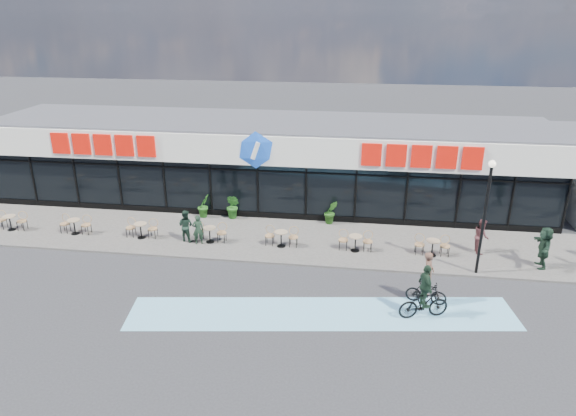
{
  "coord_description": "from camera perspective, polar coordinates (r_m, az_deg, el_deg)",
  "views": [
    {
      "loc": [
        5.01,
        -17.47,
        10.37
      ],
      "look_at": [
        2.06,
        3.5,
        2.08
      ],
      "focal_mm": 32.0,
      "sensor_mm": 36.0,
      "label": 1
    }
  ],
  "objects": [
    {
      "name": "bistro_set_4",
      "position": [
        23.61,
        -0.73,
        -3.18
      ],
      "size": [
        1.54,
        0.62,
        0.9
      ],
      "color": "tan",
      "rests_on": "sidewalk"
    },
    {
      "name": "pedestrian_a",
      "position": [
        24.06,
        26.56,
        -3.92
      ],
      "size": [
        0.69,
        1.73,
        1.82
      ],
      "primitive_type": "imported",
      "rotation": [
        0.0,
        0.0,
        -1.66
      ],
      "color": "#1B3122",
      "rests_on": "sidewalk"
    },
    {
      "name": "bistro_set_6",
      "position": [
        23.64,
        15.73,
        -4.01
      ],
      "size": [
        1.54,
        0.62,
        0.9
      ],
      "color": "tan",
      "rests_on": "sidewalk"
    },
    {
      "name": "potted_plant_left",
      "position": [
        27.18,
        -9.34,
        0.27
      ],
      "size": [
        0.82,
        0.86,
        1.23
      ],
      "primitive_type": "imported",
      "rotation": [
        0.0,
        0.0,
        1.03
      ],
      "color": "#245D1A",
      "rests_on": "sidewalk"
    },
    {
      "name": "bistro_set_1",
      "position": [
        26.97,
        -22.57,
        -1.69
      ],
      "size": [
        1.54,
        0.62,
        0.9
      ],
      "color": "tan",
      "rests_on": "sidewalk"
    },
    {
      "name": "cyclist_b",
      "position": [
        19.9,
        15.19,
        -8.22
      ],
      "size": [
        1.56,
        0.71,
        2.11
      ],
      "color": "black",
      "rests_on": "ground"
    },
    {
      "name": "lamp_post",
      "position": [
        21.71,
        21.11,
        0.03
      ],
      "size": [
        0.28,
        0.28,
        4.84
      ],
      "color": "black",
      "rests_on": "sidewalk"
    },
    {
      "name": "potted_plant_right",
      "position": [
        26.06,
        4.78,
        -0.45
      ],
      "size": [
        0.8,
        0.71,
        1.23
      ],
      "primitive_type": "imported",
      "rotation": [
        0.0,
        0.0,
        0.29
      ],
      "color": "#214C15",
      "rests_on": "sidewalk"
    },
    {
      "name": "ground",
      "position": [
        20.93,
        -7.02,
        -8.5
      ],
      "size": [
        120.0,
        120.0,
        0.0
      ],
      "primitive_type": "plane",
      "color": "#28282B",
      "rests_on": "ground"
    },
    {
      "name": "bistro_set_3",
      "position": [
        24.32,
        -8.64,
        -2.68
      ],
      "size": [
        1.54,
        0.62,
        0.9
      ],
      "color": "tan",
      "rests_on": "sidewalk"
    },
    {
      "name": "patron_left",
      "position": [
        24.05,
        -9.97,
        -2.38
      ],
      "size": [
        0.6,
        0.49,
        1.43
      ],
      "primitive_type": "imported",
      "rotation": [
        0.0,
        0.0,
        3.48
      ],
      "color": "black",
      "rests_on": "sidewalk"
    },
    {
      "name": "potted_plant_mid",
      "position": [
        26.72,
        -6.13,
        0.17
      ],
      "size": [
        0.93,
        0.9,
        1.32
      ],
      "primitive_type": "imported",
      "rotation": [
        0.0,
        0.0,
        5.66
      ],
      "color": "#215A19",
      "rests_on": "sidewalk"
    },
    {
      "name": "patron_right",
      "position": [
        24.45,
        -11.3,
        -1.94
      ],
      "size": [
        0.87,
        0.75,
        1.53
      ],
      "primitive_type": "imported",
      "rotation": [
        0.0,
        0.0,
        2.88
      ],
      "color": "black",
      "rests_on": "sidewalk"
    },
    {
      "name": "cyclist_a",
      "position": [
        19.02,
        14.91,
        -9.58
      ],
      "size": [
        1.91,
        1.03,
        2.08
      ],
      "color": "black",
      "rests_on": "ground"
    },
    {
      "name": "pedestrian_b",
      "position": [
        24.43,
        20.68,
        -2.9
      ],
      "size": [
        0.62,
        0.79,
        1.59
      ],
      "primitive_type": "imported",
      "rotation": [
        0.0,
        0.0,
        1.59
      ],
      "color": "#4D272A",
      "rests_on": "sidewalk"
    },
    {
      "name": "bike_lane",
      "position": [
        19.07,
        3.76,
        -11.6
      ],
      "size": [
        14.17,
        4.13,
        0.01
      ],
      "primitive_type": "cube",
      "rotation": [
        0.0,
        0.0,
        0.14
      ],
      "color": "#6FB4D2",
      "rests_on": "ground"
    },
    {
      "name": "sidewalk",
      "position": [
        24.79,
        -4.41,
        -3.29
      ],
      "size": [
        44.0,
        5.0,
        0.1
      ],
      "primitive_type": "cube",
      "color": "#625D56",
      "rests_on": "ground"
    },
    {
      "name": "building",
      "position": [
        28.99,
        -2.27,
        5.28
      ],
      "size": [
        30.6,
        6.57,
        4.75
      ],
      "color": "black",
      "rests_on": "ground"
    },
    {
      "name": "bistro_set_2",
      "position": [
        25.45,
        -15.97,
        -2.18
      ],
      "size": [
        1.54,
        0.62,
        0.9
      ],
      "color": "tan",
      "rests_on": "sidewalk"
    },
    {
      "name": "bistro_set_0",
      "position": [
        28.8,
        -28.4,
        -1.24
      ],
      "size": [
        1.54,
        0.62,
        0.9
      ],
      "color": "tan",
      "rests_on": "sidewalk"
    },
    {
      "name": "bistro_set_5",
      "position": [
        23.38,
        7.5,
        -3.63
      ],
      "size": [
        1.54,
        0.62,
        0.9
      ],
      "color": "tan",
      "rests_on": "sidewalk"
    }
  ]
}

